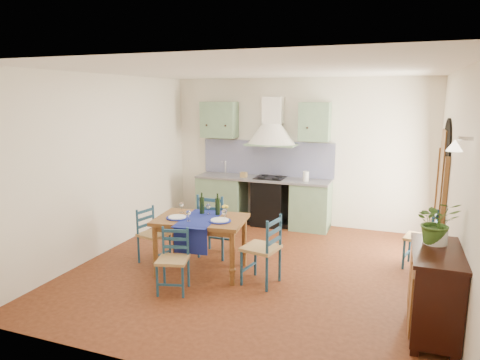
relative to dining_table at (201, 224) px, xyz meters
name	(u,v)px	position (x,y,z in m)	size (l,w,h in m)	color
floor	(256,269)	(0.71, 0.34, -0.70)	(5.00, 5.00, 0.00)	#431E0E
back_wall	(271,170)	(0.24, 2.63, 0.35)	(5.00, 0.96, 2.80)	silver
right_wall	(454,188)	(3.20, 0.62, 0.64)	(0.26, 5.00, 2.80)	silver
left_wall	(107,164)	(-1.79, 0.34, 0.70)	(0.04, 5.00, 2.80)	silver
ceiling	(258,70)	(0.71, 0.34, 2.11)	(5.00, 5.00, 0.01)	white
dining_table	(201,224)	(0.00, 0.00, 0.00)	(1.32, 1.01, 1.10)	brown
chair_near	(173,260)	(-0.07, -0.69, -0.28)	(0.46, 0.46, 0.81)	navy
chair_far	(215,224)	(-0.07, 0.63, -0.18)	(0.47, 0.47, 1.00)	navy
chair_left	(152,234)	(-0.85, 0.08, -0.27)	(0.46, 0.46, 0.82)	navy
chair_right	(263,249)	(0.95, -0.09, -0.21)	(0.51, 0.51, 0.94)	navy
chair_spare	(423,239)	(2.94, 1.20, -0.25)	(0.49, 0.49, 0.87)	navy
sideboard	(434,289)	(2.97, -0.67, -0.19)	(0.50, 1.05, 0.94)	black
potted_plant	(437,222)	(2.95, -0.47, 0.47)	(0.42, 0.37, 0.47)	#365E20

